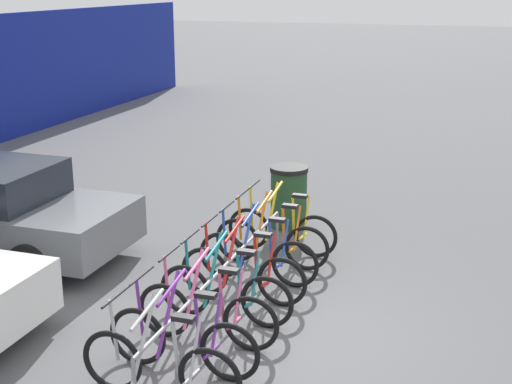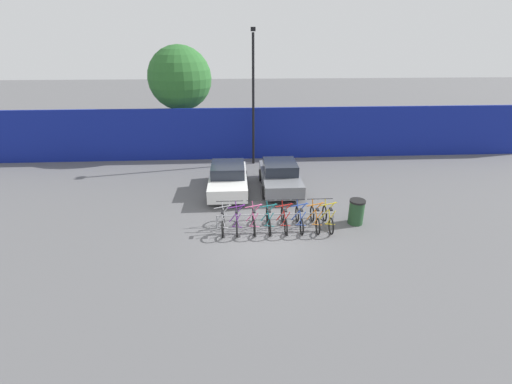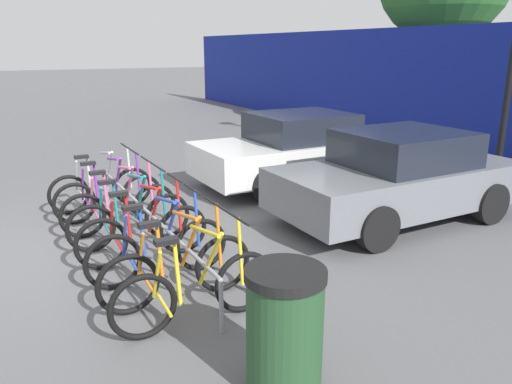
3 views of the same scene
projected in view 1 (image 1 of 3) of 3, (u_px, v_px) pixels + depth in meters
ground_plane at (261, 335)px, 8.29m from camera, size 120.00×120.00×0.00m
bike_rack at (222, 272)px, 8.82m from camera, size 4.69×0.04×0.57m
bicycle_silver at (160, 365)px, 6.92m from camera, size 0.68×1.71×1.05m
bicycle_purple at (182, 340)px, 7.41m from camera, size 0.68×1.71×1.05m
bicycle_pink at (207, 313)px, 8.01m from camera, size 0.68×1.71×1.05m
bicycle_teal at (225, 292)px, 8.54m from camera, size 0.68×1.71×1.05m
bicycle_red at (243, 273)px, 9.10m from camera, size 0.68×1.71×1.05m
bicycle_blue at (258, 256)px, 9.65m from camera, size 0.68×1.71×1.05m
bicycle_orange at (271, 241)px, 10.22m from camera, size 0.68×1.71×1.05m
bicycle_yellow at (282, 229)px, 10.68m from camera, size 0.68×1.71×1.05m
trash_bin at (289, 197)px, 11.82m from camera, size 0.63×0.63×1.03m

